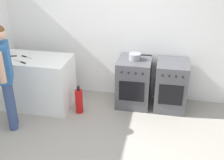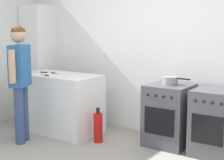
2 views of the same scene
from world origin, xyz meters
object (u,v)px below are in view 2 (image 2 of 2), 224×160
at_px(pot, 171,81).
at_px(person, 20,74).
at_px(knife_utility, 55,73).
at_px(knife_bread, 38,72).
at_px(larder_cabinet, 38,62).
at_px(fire_extinguisher, 98,127).
at_px(knife_chef, 45,75).
at_px(oven_left, 169,115).
at_px(oven_right, 215,122).

bearing_deg(pot, person, -148.45).
bearing_deg(pot, knife_utility, -167.94).
bearing_deg(knife_bread, larder_cabinet, 135.88).
xyz_separation_m(knife_utility, person, (0.02, -0.71, 0.08)).
bearing_deg(knife_bread, fire_extinguisher, -3.31).
xyz_separation_m(knife_bread, knife_chef, (0.32, -0.17, 0.00)).
bearing_deg(oven_left, knife_bread, -169.21).
bearing_deg(person, oven_right, 24.05).
xyz_separation_m(oven_right, person, (-2.41, -1.08, 0.56)).
bearing_deg(knife_utility, person, -88.74).
distance_m(knife_chef, knife_utility, 0.20).
height_order(pot, fire_extinguisher, pot).
bearing_deg(knife_chef, knife_utility, 84.55).
bearing_deg(person, fire_extinguisher, 33.64).
bearing_deg(oven_right, pot, 178.87).
bearing_deg(oven_left, fire_extinguisher, -151.22).
xyz_separation_m(oven_left, pot, (0.00, 0.01, 0.48)).
bearing_deg(oven_left, knife_chef, -162.42).
distance_m(oven_left, oven_right, 0.64).
distance_m(oven_left, fire_extinguisher, 1.01).
xyz_separation_m(oven_right, knife_bread, (-2.77, -0.41, 0.48)).
relative_size(pot, knife_bread, 1.13).
xyz_separation_m(oven_right, fire_extinguisher, (-1.51, -0.48, -0.21)).
xyz_separation_m(oven_left, knife_utility, (-1.79, -0.37, 0.48)).
bearing_deg(oven_right, knife_chef, -166.86).
distance_m(knife_bread, fire_extinguisher, 1.43).
xyz_separation_m(pot, knife_bread, (-2.13, -0.42, -0.00)).
relative_size(knife_bread, larder_cabinet, 0.17).
distance_m(oven_left, larder_cabinet, 2.71).
distance_m(knife_bread, larder_cabinet, 0.73).
relative_size(knife_chef, fire_extinguisher, 0.59).
bearing_deg(larder_cabinet, person, -53.31).
bearing_deg(knife_bread, knife_utility, 5.90).
relative_size(pot, fire_extinguisher, 0.77).
xyz_separation_m(knife_chef, person, (0.03, -0.51, 0.08)).
bearing_deg(fire_extinguisher, oven_right, 17.53).
xyz_separation_m(oven_right, knife_chef, (-2.45, -0.57, 0.48)).
bearing_deg(larder_cabinet, knife_utility, -28.67).
distance_m(oven_right, knife_utility, 2.50).
relative_size(oven_left, pot, 2.21).
relative_size(oven_left, knife_utility, 3.50).
distance_m(pot, larder_cabinet, 2.66).
bearing_deg(larder_cabinet, pot, -1.93).
height_order(knife_utility, larder_cabinet, larder_cabinet).
height_order(person, fire_extinguisher, person).
distance_m(person, larder_cabinet, 1.47).
xyz_separation_m(person, larder_cabinet, (-0.88, 1.18, 0.02)).
bearing_deg(fire_extinguisher, knife_bread, 176.69).
distance_m(fire_extinguisher, larder_cabinet, 2.03).
distance_m(pot, fire_extinguisher, 1.22).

